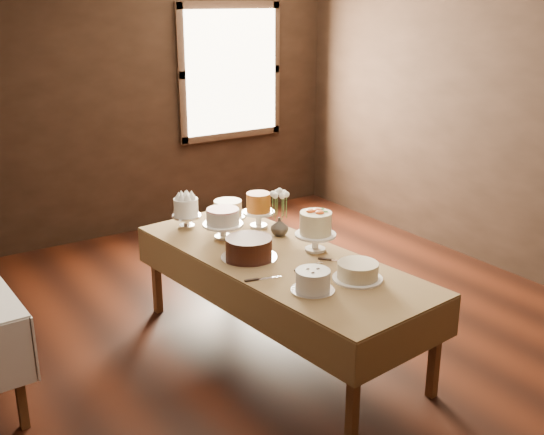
{
  "coord_description": "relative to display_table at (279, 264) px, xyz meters",
  "views": [
    {
      "loc": [
        -2.34,
        -3.3,
        2.37
      ],
      "look_at": [
        0.0,
        0.2,
        0.95
      ],
      "focal_mm": 43.3,
      "sensor_mm": 36.0,
      "label": 1
    }
  ],
  "objects": [
    {
      "name": "floor",
      "position": [
        0.02,
        -0.09,
        -0.65
      ],
      "size": [
        5.0,
        6.0,
        0.01
      ],
      "primitive_type": "cube",
      "color": "black",
      "rests_on": "ground"
    },
    {
      "name": "wall_back",
      "position": [
        0.02,
        2.91,
        0.75
      ],
      "size": [
        5.0,
        0.02,
        2.8
      ],
      "primitive_type": "cube",
      "color": "black",
      "rests_on": "ground"
    },
    {
      "name": "wall_right",
      "position": [
        2.52,
        -0.09,
        0.75
      ],
      "size": [
        0.02,
        6.0,
        2.8
      ],
      "primitive_type": "cube",
      "color": "black",
      "rests_on": "ground"
    },
    {
      "name": "window",
      "position": [
        1.32,
        2.85,
        0.95
      ],
      "size": [
        1.1,
        0.05,
        1.3
      ],
      "primitive_type": "cube",
      "color": "#FFEABF",
      "rests_on": "wall_back"
    },
    {
      "name": "display_table",
      "position": [
        0.0,
        0.0,
        0.0
      ],
      "size": [
        1.12,
        2.35,
        0.7
      ],
      "rotation": [
        0.0,
        0.0,
        0.1
      ],
      "color": "#4F2E17",
      "rests_on": "ground"
    },
    {
      "name": "cake_meringue",
      "position": [
        -0.25,
        0.89,
        0.16
      ],
      "size": [
        0.22,
        0.22,
        0.24
      ],
      "color": "silver",
      "rests_on": "display_table"
    },
    {
      "name": "cake_speckled",
      "position": [
        0.14,
        0.93,
        0.11
      ],
      "size": [
        0.31,
        0.31,
        0.13
      ],
      "color": "white",
      "rests_on": "display_table"
    },
    {
      "name": "cake_lattice",
      "position": [
        -0.13,
        0.53,
        0.15
      ],
      "size": [
        0.34,
        0.34,
        0.22
      ],
      "color": "white",
      "rests_on": "display_table"
    },
    {
      "name": "cake_caramel",
      "position": [
        0.21,
        0.59,
        0.17
      ],
      "size": [
        0.24,
        0.24,
        0.28
      ],
      "color": "white",
      "rests_on": "display_table"
    },
    {
      "name": "cake_chocolate",
      "position": [
        -0.18,
        0.09,
        0.12
      ],
      "size": [
        0.39,
        0.39,
        0.15
      ],
      "color": "silver",
      "rests_on": "display_table"
    },
    {
      "name": "cake_flowers",
      "position": [
        0.27,
        -0.04,
        0.18
      ],
      "size": [
        0.28,
        0.28,
        0.29
      ],
      "color": "white",
      "rests_on": "display_table"
    },
    {
      "name": "cake_swirl",
      "position": [
        -0.14,
        -0.56,
        0.12
      ],
      "size": [
        0.28,
        0.28,
        0.13
      ],
      "color": "silver",
      "rests_on": "display_table"
    },
    {
      "name": "cake_cream",
      "position": [
        0.19,
        -0.58,
        0.1
      ],
      "size": [
        0.32,
        0.32,
        0.11
      ],
      "color": "white",
      "rests_on": "display_table"
    },
    {
      "name": "cake_server_a",
      "position": [
        0.1,
        -0.25,
        0.06
      ],
      "size": [
        0.24,
        0.05,
        0.01
      ],
      "primitive_type": "cube",
      "rotation": [
        0.0,
        0.0,
        0.11
      ],
      "color": "silver",
      "rests_on": "display_table"
    },
    {
      "name": "cake_server_b",
      "position": [
        0.3,
        -0.31,
        0.06
      ],
      "size": [
        0.18,
        0.2,
        0.01
      ],
      "primitive_type": "cube",
      "rotation": [
        0.0,
        0.0,
        -0.86
      ],
      "color": "silver",
      "rests_on": "display_table"
    },
    {
      "name": "cake_server_c",
      "position": [
        -0.1,
        0.25,
        0.06
      ],
      "size": [
        0.16,
        0.21,
        0.01
      ],
      "primitive_type": "cube",
      "rotation": [
        0.0,
        0.0,
        2.22
      ],
      "color": "silver",
      "rests_on": "display_table"
    },
    {
      "name": "cake_server_e",
      "position": [
        -0.25,
        -0.26,
        0.06
      ],
      "size": [
        0.24,
        0.08,
        0.01
      ],
      "primitive_type": "cube",
      "rotation": [
        0.0,
        0.0,
        -0.24
      ],
      "color": "silver",
      "rests_on": "display_table"
    },
    {
      "name": "flower_vase",
      "position": [
        0.24,
        0.34,
        0.12
      ],
      "size": [
        0.19,
        0.19,
        0.14
      ],
      "primitive_type": "imported",
      "rotation": [
        0.0,
        0.0,
        3.94
      ],
      "color": "#2D2823",
      "rests_on": "display_table"
    },
    {
      "name": "flower_bouquet",
      "position": [
        0.24,
        0.34,
        0.31
      ],
      "size": [
        0.14,
        0.14,
        0.2
      ],
      "primitive_type": null,
      "color": "white",
      "rests_on": "flower_vase"
    }
  ]
}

